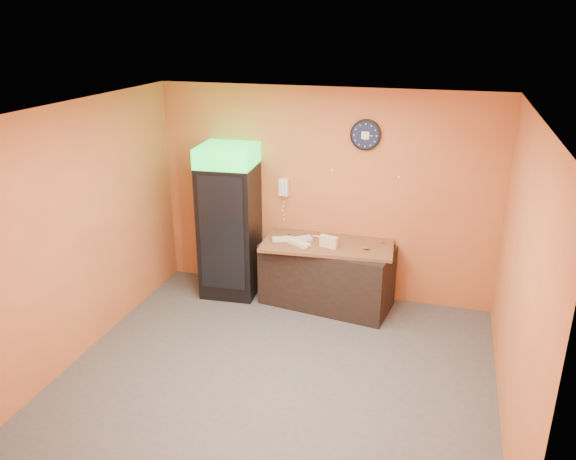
% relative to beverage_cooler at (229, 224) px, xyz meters
% --- Properties ---
extents(floor, '(4.50, 4.50, 0.00)m').
position_rel_beverage_cooler_xyz_m(floor, '(1.21, -1.60, -1.01)').
color(floor, '#47474C').
rests_on(floor, ground).
extents(back_wall, '(4.50, 0.02, 2.80)m').
position_rel_beverage_cooler_xyz_m(back_wall, '(1.21, 0.40, 0.39)').
color(back_wall, '#D8753C').
rests_on(back_wall, floor).
extents(left_wall, '(0.02, 4.00, 2.80)m').
position_rel_beverage_cooler_xyz_m(left_wall, '(-1.04, -1.60, 0.39)').
color(left_wall, '#D8753C').
rests_on(left_wall, floor).
extents(right_wall, '(0.02, 4.00, 2.80)m').
position_rel_beverage_cooler_xyz_m(right_wall, '(3.46, -1.60, 0.39)').
color(right_wall, '#D8753C').
rests_on(right_wall, floor).
extents(ceiling, '(4.50, 4.00, 0.02)m').
position_rel_beverage_cooler_xyz_m(ceiling, '(1.21, -1.60, 1.79)').
color(ceiling, white).
rests_on(ceiling, back_wall).
extents(beverage_cooler, '(0.77, 0.79, 2.06)m').
position_rel_beverage_cooler_xyz_m(beverage_cooler, '(0.00, 0.00, 0.00)').
color(beverage_cooler, black).
rests_on(beverage_cooler, floor).
extents(prep_counter, '(1.76, 0.97, 0.83)m').
position_rel_beverage_cooler_xyz_m(prep_counter, '(1.35, 0.03, -0.59)').
color(prep_counter, black).
rests_on(prep_counter, floor).
extents(wall_clock, '(0.39, 0.06, 0.39)m').
position_rel_beverage_cooler_xyz_m(wall_clock, '(1.72, 0.37, 1.22)').
color(wall_clock, black).
rests_on(wall_clock, back_wall).
extents(wall_phone, '(0.13, 0.11, 0.23)m').
position_rel_beverage_cooler_xyz_m(wall_phone, '(0.67, 0.34, 0.46)').
color(wall_phone, white).
rests_on(wall_phone, back_wall).
extents(butcher_paper, '(1.73, 0.94, 0.04)m').
position_rel_beverage_cooler_xyz_m(butcher_paper, '(1.35, 0.03, -0.15)').
color(butcher_paper, brown).
rests_on(butcher_paper, prep_counter).
extents(sub_roll_stack, '(0.24, 0.13, 0.15)m').
position_rel_beverage_cooler_xyz_m(sub_roll_stack, '(1.39, -0.11, -0.06)').
color(sub_roll_stack, beige).
rests_on(sub_roll_stack, butcher_paper).
extents(wrapped_sandwich_left, '(0.29, 0.19, 0.04)m').
position_rel_beverage_cooler_xyz_m(wrapped_sandwich_left, '(0.77, -0.05, -0.11)').
color(wrapped_sandwich_left, silver).
rests_on(wrapped_sandwich_left, butcher_paper).
extents(wrapped_sandwich_mid, '(0.32, 0.26, 0.04)m').
position_rel_beverage_cooler_xyz_m(wrapped_sandwich_mid, '(1.02, -0.13, -0.11)').
color(wrapped_sandwich_mid, silver).
rests_on(wrapped_sandwich_mid, butcher_paper).
extents(wrapped_sandwich_right, '(0.30, 0.28, 0.04)m').
position_rel_beverage_cooler_xyz_m(wrapped_sandwich_right, '(0.99, 0.00, -0.11)').
color(wrapped_sandwich_right, silver).
rests_on(wrapped_sandwich_right, butcher_paper).
extents(kitchen_tool, '(0.07, 0.07, 0.07)m').
position_rel_beverage_cooler_xyz_m(kitchen_tool, '(1.27, 0.19, -0.10)').
color(kitchen_tool, silver).
rests_on(kitchen_tool, butcher_paper).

